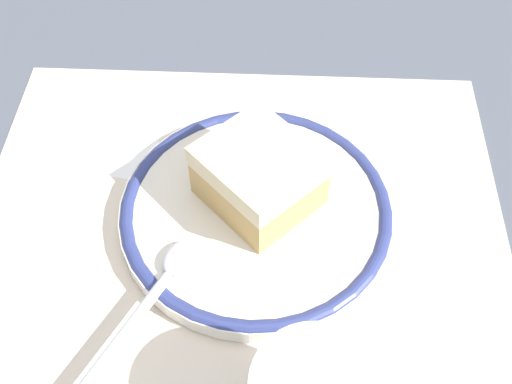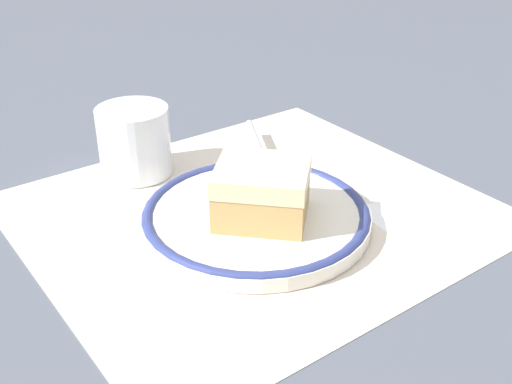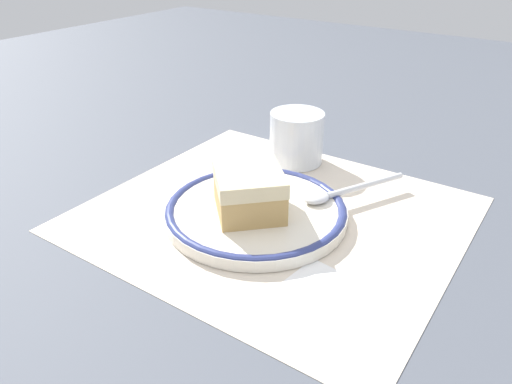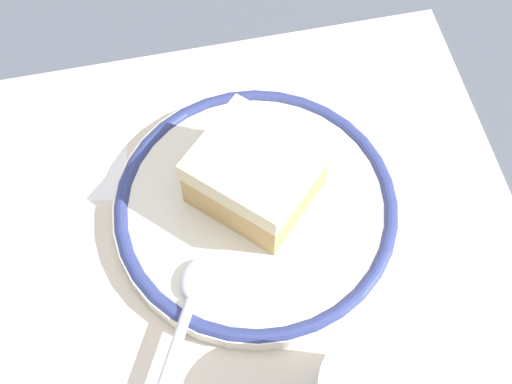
{
  "view_description": "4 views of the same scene",
  "coord_description": "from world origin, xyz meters",
  "px_view_note": "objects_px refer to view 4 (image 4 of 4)",
  "views": [
    {
      "loc": [
        0.03,
        -0.27,
        0.41
      ],
      "look_at": [
        0.01,
        0.02,
        0.03
      ],
      "focal_mm": 45.1,
      "sensor_mm": 36.0,
      "label": 1
    },
    {
      "loc": [
        0.31,
        0.42,
        0.31
      ],
      "look_at": [
        0.01,
        0.02,
        0.03
      ],
      "focal_mm": 44.37,
      "sensor_mm": 36.0,
      "label": 2
    },
    {
      "loc": [
        -0.26,
        0.43,
        0.3
      ],
      "look_at": [
        0.01,
        0.02,
        0.03
      ],
      "focal_mm": 34.7,
      "sensor_mm": 36.0,
      "label": 3
    },
    {
      "loc": [
        -0.04,
        -0.22,
        0.49
      ],
      "look_at": [
        0.01,
        0.02,
        0.03
      ],
      "focal_mm": 51.45,
      "sensor_mm": 36.0,
      "label": 4
    }
  ],
  "objects_px": {
    "cake_slice": "(255,174)",
    "napkin": "(65,149)",
    "spoon": "(182,325)",
    "plate": "(256,208)"
  },
  "relations": [
    {
      "from": "spoon",
      "to": "napkin",
      "type": "relative_size",
      "value": 1.43
    },
    {
      "from": "cake_slice",
      "to": "spoon",
      "type": "xyz_separation_m",
      "value": [
        -0.07,
        -0.09,
        -0.02
      ]
    },
    {
      "from": "spoon",
      "to": "napkin",
      "type": "xyz_separation_m",
      "value": [
        -0.07,
        0.17,
        -0.02
      ]
    },
    {
      "from": "spoon",
      "to": "plate",
      "type": "bearing_deg",
      "value": 50.16
    },
    {
      "from": "cake_slice",
      "to": "napkin",
      "type": "bearing_deg",
      "value": 151.1
    },
    {
      "from": "spoon",
      "to": "napkin",
      "type": "distance_m",
      "value": 0.18
    },
    {
      "from": "cake_slice",
      "to": "spoon",
      "type": "height_order",
      "value": "cake_slice"
    },
    {
      "from": "napkin",
      "to": "spoon",
      "type": "bearing_deg",
      "value": -68.05
    },
    {
      "from": "plate",
      "to": "napkin",
      "type": "distance_m",
      "value": 0.16
    },
    {
      "from": "plate",
      "to": "cake_slice",
      "type": "distance_m",
      "value": 0.03
    }
  ]
}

